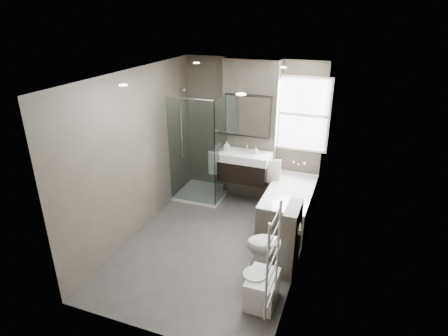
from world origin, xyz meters
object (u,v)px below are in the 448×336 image
at_px(bathtub, 289,203).
at_px(vanity, 244,166).
at_px(toilet, 273,245).
at_px(bidet, 262,288).

bearing_deg(bathtub, vanity, 160.63).
bearing_deg(toilet, bathtub, 169.59).
distance_m(toilet, bidet, 0.74).
bearing_deg(toilet, bidet, -8.73).
bearing_deg(vanity, bidet, -67.35).
bearing_deg(bidet, toilet, 93.54).
xyz_separation_m(bathtub, toilet, (0.05, -1.39, 0.05)).
bearing_deg(bidet, bathtub, 92.43).
bearing_deg(vanity, bathtub, -19.37).
bearing_deg(bidet, vanity, 112.65).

